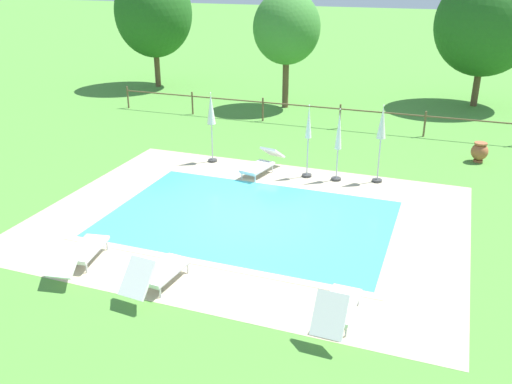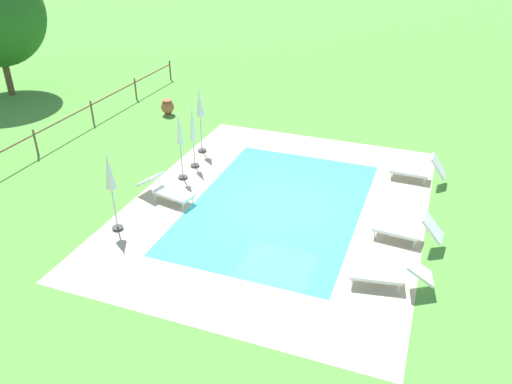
# 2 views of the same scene
# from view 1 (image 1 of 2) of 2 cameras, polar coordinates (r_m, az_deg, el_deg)

# --- Properties ---
(ground_plane) EXTENTS (160.00, 160.00, 0.00)m
(ground_plane) POSITION_cam_1_polar(r_m,az_deg,el_deg) (15.25, -0.66, -2.76)
(ground_plane) COLOR #518E38
(pool_deck_paving) EXTENTS (11.54, 9.01, 0.01)m
(pool_deck_paving) POSITION_cam_1_polar(r_m,az_deg,el_deg) (15.25, -0.66, -2.74)
(pool_deck_paving) COLOR #BCAD8E
(pool_deck_paving) RESTS_ON ground
(swimming_pool_water) EXTENTS (7.68, 5.14, 0.01)m
(swimming_pool_water) POSITION_cam_1_polar(r_m,az_deg,el_deg) (15.25, -0.66, -2.74)
(swimming_pool_water) COLOR #42CCD6
(swimming_pool_water) RESTS_ON ground
(pool_coping_rim) EXTENTS (8.16, 5.62, 0.01)m
(pool_coping_rim) POSITION_cam_1_polar(r_m,az_deg,el_deg) (15.25, -0.66, -2.73)
(pool_coping_rim) COLOR beige
(pool_coping_rim) RESTS_ON ground
(sun_lounger_north_near_steps) EXTENTS (0.76, 1.93, 0.96)m
(sun_lounger_north_near_steps) POSITION_cam_1_polar(r_m,az_deg,el_deg) (12.12, -10.25, -8.26)
(sun_lounger_north_near_steps) COLOR white
(sun_lounger_north_near_steps) RESTS_ON ground
(sun_lounger_north_mid) EXTENTS (0.94, 2.08, 0.82)m
(sun_lounger_north_mid) POSITION_cam_1_polar(r_m,az_deg,el_deg) (13.40, -17.78, -5.96)
(sun_lounger_north_mid) COLOR white
(sun_lounger_north_mid) RESTS_ON ground
(sun_lounger_north_far) EXTENTS (0.65, 1.84, 1.01)m
(sun_lounger_north_far) POSITION_cam_1_polar(r_m,az_deg,el_deg) (10.94, 8.44, -11.82)
(sun_lounger_north_far) COLOR white
(sun_lounger_north_far) RESTS_ON ground
(sun_lounger_north_end) EXTENTS (1.00, 2.11, 0.80)m
(sun_lounger_north_end) POSITION_cam_1_polar(r_m,az_deg,el_deg) (18.39, 0.62, 3.02)
(sun_lounger_north_end) COLOR white
(sun_lounger_north_end) RESTS_ON ground
(patio_umbrella_closed_row_west) EXTENTS (0.32, 0.32, 2.39)m
(patio_umbrella_closed_row_west) POSITION_cam_1_polar(r_m,az_deg,el_deg) (17.64, 8.57, 5.69)
(patio_umbrella_closed_row_west) COLOR #383838
(patio_umbrella_closed_row_west) RESTS_ON ground
(patio_umbrella_closed_row_mid_west) EXTENTS (0.32, 0.32, 2.43)m
(patio_umbrella_closed_row_mid_west) POSITION_cam_1_polar(r_m,az_deg,el_deg) (17.81, 5.46, 6.25)
(patio_umbrella_closed_row_mid_west) COLOR #383838
(patio_umbrella_closed_row_mid_west) RESTS_ON ground
(patio_umbrella_closed_row_centre) EXTENTS (0.32, 0.32, 2.54)m
(patio_umbrella_closed_row_centre) POSITION_cam_1_polar(r_m,az_deg,el_deg) (17.67, 12.91, 6.42)
(patio_umbrella_closed_row_centre) COLOR #383838
(patio_umbrella_closed_row_centre) RESTS_ON ground
(patio_umbrella_closed_row_mid_east) EXTENTS (0.32, 0.32, 2.49)m
(patio_umbrella_closed_row_mid_east) POSITION_cam_1_polar(r_m,az_deg,el_deg) (19.19, -4.67, 8.07)
(patio_umbrella_closed_row_mid_east) COLOR #383838
(patio_umbrella_closed_row_mid_east) RESTS_ON ground
(terracotta_urn_near_fence) EXTENTS (0.59, 0.59, 0.71)m
(terracotta_urn_near_fence) POSITION_cam_1_polar(r_m,az_deg,el_deg) (21.04, 22.18, 3.92)
(terracotta_urn_near_fence) COLOR #A85B38
(terracotta_urn_near_fence) RESTS_ON ground
(perimeter_fence) EXTENTS (20.98, 0.08, 1.05)m
(perimeter_fence) POSITION_cam_1_polar(r_m,az_deg,el_deg) (23.79, 8.73, 8.16)
(perimeter_fence) COLOR brown
(perimeter_fence) RESTS_ON ground
(tree_far_west) EXTENTS (4.72, 4.72, 6.33)m
(tree_far_west) POSITION_cam_1_polar(r_m,az_deg,el_deg) (29.04, 22.75, 15.76)
(tree_far_west) COLOR brown
(tree_far_west) RESTS_ON ground
(tree_west_mid) EXTENTS (3.15, 3.15, 5.46)m
(tree_west_mid) POSITION_cam_1_polar(r_m,az_deg,el_deg) (26.72, 3.20, 16.62)
(tree_west_mid) COLOR brown
(tree_west_mid) RESTS_ON ground
(tree_centre) EXTENTS (4.22, 4.22, 6.44)m
(tree_centre) POSITION_cam_1_polar(r_m,az_deg,el_deg) (32.09, -10.59, 17.81)
(tree_centre) COLOR brown
(tree_centre) RESTS_ON ground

